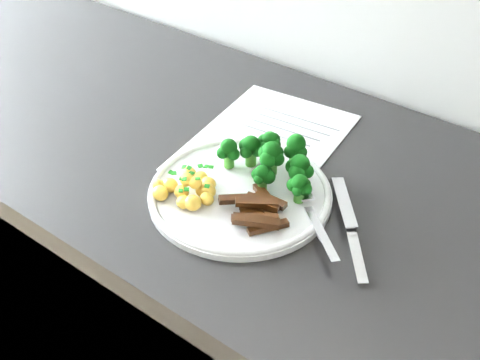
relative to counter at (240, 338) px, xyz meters
The scene contains 8 objects.
counter is the anchor object (origin of this frame).
recipe_paper 0.44m from the counter, 88.97° to the left, with size 0.24×0.32×0.00m.
plate 0.45m from the counter, 53.34° to the right, with size 0.26×0.26×0.01m.
broccoli 0.49m from the counter, 10.92° to the right, with size 0.16×0.10×0.06m.
potatoes 0.47m from the counter, 90.38° to the right, with size 0.09×0.08×0.04m.
beef_strips 0.48m from the counter, 42.31° to the right, with size 0.10×0.10×0.03m.
fork 0.49m from the counter, 20.19° to the right, with size 0.14×0.13×0.02m.
knife 0.50m from the counter, 14.33° to the right, with size 0.14×0.17×0.02m.
Camera 1 is at (0.32, 1.08, 1.43)m, focal length 45.62 mm.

